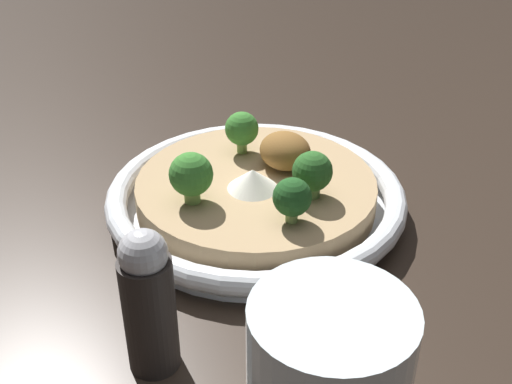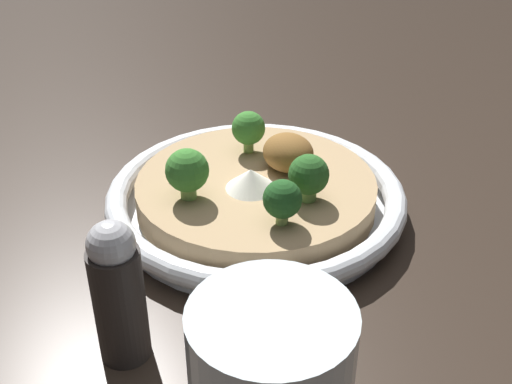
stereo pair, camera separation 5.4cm
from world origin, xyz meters
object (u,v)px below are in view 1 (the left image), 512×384
object	(u,v)px
broccoli_back_left	(242,129)
broccoli_front_right	(292,198)
risotto_bowl	(256,196)
broccoli_back_right	(312,173)
pepper_shaker	(148,301)
broccoli_front	(191,175)

from	to	relation	value
broccoli_back_left	broccoli_front_right	bearing A→B (deg)	-13.98
risotto_bowl	broccoli_back_left	world-z (taller)	broccoli_back_left
broccoli_front_right	broccoli_back_right	distance (m)	0.04
risotto_bowl	broccoli_front_right	distance (m)	0.08
broccoli_front_right	pepper_shaker	xyz separation A→B (m)	(0.04, -0.14, -0.00)
risotto_bowl	broccoli_back_right	xyz separation A→B (m)	(0.04, 0.02, 0.04)
broccoli_back_left	broccoli_front_right	distance (m)	0.12
broccoli_back_left	broccoli_back_right	world-z (taller)	same
broccoli_front_right	broccoli_back_right	xyz separation A→B (m)	(-0.02, 0.03, 0.00)
risotto_bowl	broccoli_front	distance (m)	0.07
broccoli_front	broccoli_back_left	size ratio (longest dim) A/B	1.10
risotto_bowl	broccoli_front	size ratio (longest dim) A/B	6.01
risotto_bowl	pepper_shaker	bearing A→B (deg)	-53.96
risotto_bowl	broccoli_front_right	size ratio (longest dim) A/B	7.01
broccoli_back_left	pepper_shaker	xyz separation A→B (m)	(0.15, -0.16, -0.00)
broccoli_front_right	pepper_shaker	bearing A→B (deg)	-72.80
broccoli_back_right	pepper_shaker	world-z (taller)	pepper_shaker
risotto_bowl	broccoli_front	xyz separation A→B (m)	(-0.00, -0.06, 0.04)
broccoli_front	broccoli_back_left	distance (m)	0.09
broccoli_back_right	broccoli_front	bearing A→B (deg)	-118.62
broccoli_front_right	broccoli_back_left	bearing A→B (deg)	166.02
broccoli_front	broccoli_front_right	world-z (taller)	broccoli_front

